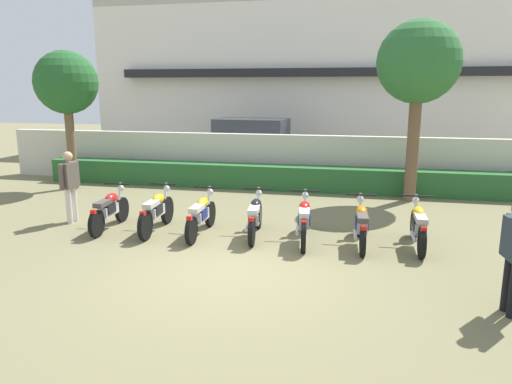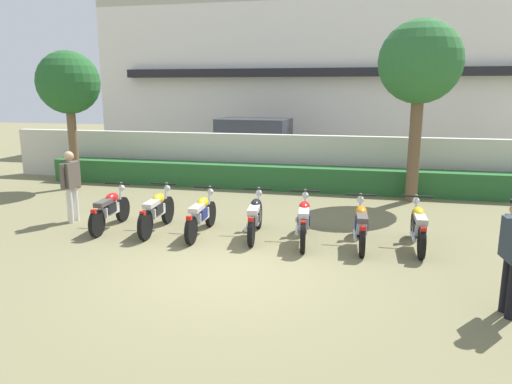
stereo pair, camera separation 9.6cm
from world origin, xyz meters
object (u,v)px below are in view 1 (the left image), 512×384
object	(u,v)px
parked_car	(255,143)
inspector_person	(70,181)
motorcycle_in_row_2	(201,215)
motorcycle_in_row_6	(418,226)
motorcycle_in_row_1	(156,211)
motorcycle_in_row_4	(304,220)
tree_near_inspector	(66,84)
motorcycle_in_row_0	(109,210)
tree_far_side	(418,64)
motorcycle_in_row_3	(255,216)
motorcycle_in_row_5	(361,224)

from	to	relation	value
parked_car	inspector_person	bearing A→B (deg)	-101.56
motorcycle_in_row_2	motorcycle_in_row_6	bearing A→B (deg)	-89.84
motorcycle_in_row_1	motorcycle_in_row_6	world-z (taller)	motorcycle_in_row_1
motorcycle_in_row_4	motorcycle_in_row_6	size ratio (longest dim) A/B	1.04
tree_near_inspector	motorcycle_in_row_0	distance (m)	5.71
parked_car	tree_far_side	world-z (taller)	tree_far_side
motorcycle_in_row_2	tree_far_side	bearing A→B (deg)	-48.28
tree_near_inspector	tree_far_side	world-z (taller)	tree_far_side
motorcycle_in_row_1	motorcycle_in_row_4	xyz separation A→B (m)	(3.20, -0.06, 0.01)
motorcycle_in_row_2	motorcycle_in_row_4	xyz separation A→B (m)	(2.18, -0.02, 0.02)
motorcycle_in_row_3	motorcycle_in_row_5	size ratio (longest dim) A/B	1.00
tree_far_side	motorcycle_in_row_6	size ratio (longest dim) A/B	2.65
motorcycle_in_row_2	motorcycle_in_row_6	size ratio (longest dim) A/B	1.03
motorcycle_in_row_3	inspector_person	distance (m)	4.40
parked_car	tree_near_inspector	xyz separation A→B (m)	(-4.64, -5.11, 2.22)
tree_near_inspector	motorcycle_in_row_3	bearing A→B (deg)	-29.16
motorcycle_in_row_5	motorcycle_in_row_6	bearing A→B (deg)	-88.04
tree_far_side	motorcycle_in_row_1	world-z (taller)	tree_far_side
motorcycle_in_row_0	motorcycle_in_row_6	size ratio (longest dim) A/B	0.99
parked_car	tree_far_side	xyz separation A→B (m)	(5.36, -4.63, 2.71)
parked_car	tree_near_inspector	distance (m)	7.25
motorcycle_in_row_0	inspector_person	size ratio (longest dim) A/B	1.09
tree_near_inspector	motorcycle_in_row_2	bearing A→B (deg)	-34.91
parked_car	motorcycle_in_row_2	bearing A→B (deg)	-80.61
tree_near_inspector	tree_far_side	distance (m)	10.02
motorcycle_in_row_0	motorcycle_in_row_1	world-z (taller)	motorcycle_in_row_1
motorcycle_in_row_1	motorcycle_in_row_2	xyz separation A→B (m)	(1.02, -0.04, -0.02)
motorcycle_in_row_1	motorcycle_in_row_3	bearing A→B (deg)	-90.25
parked_car	motorcycle_in_row_1	distance (m)	8.85
motorcycle_in_row_2	motorcycle_in_row_3	size ratio (longest dim) A/B	1.03
motorcycle_in_row_1	motorcycle_in_row_2	distance (m)	1.02
tree_near_inspector	motorcycle_in_row_6	distance (m)	10.78
motorcycle_in_row_2	inspector_person	world-z (taller)	inspector_person
tree_near_inspector	motorcycle_in_row_0	world-z (taller)	tree_near_inspector
tree_near_inspector	tree_far_side	xyz separation A→B (m)	(10.00, 0.48, 0.49)
tree_near_inspector	parked_car	bearing A→B (deg)	47.78
tree_near_inspector	inspector_person	xyz separation A→B (m)	(2.17, -3.46, -2.18)
motorcycle_in_row_6	inspector_person	world-z (taller)	inspector_person
tree_near_inspector	motorcycle_in_row_1	bearing A→B (deg)	-40.43
parked_car	tree_near_inspector	size ratio (longest dim) A/B	1.12
tree_far_side	motorcycle_in_row_5	distance (m)	5.49
tree_near_inspector	motorcycle_in_row_0	bearing A→B (deg)	-48.98
motorcycle_in_row_0	motorcycle_in_row_2	xyz separation A→B (m)	(2.10, 0.03, -0.00)
tree_far_side	inspector_person	size ratio (longest dim) A/B	2.91
motorcycle_in_row_6	inspector_person	xyz separation A→B (m)	(-7.59, 0.22, 0.53)
motorcycle_in_row_2	motorcycle_in_row_3	world-z (taller)	motorcycle_in_row_3
parked_car	motorcycle_in_row_3	bearing A→B (deg)	-73.25
motorcycle_in_row_3	motorcycle_in_row_4	xyz separation A→B (m)	(1.03, -0.14, 0.02)
parked_car	motorcycle_in_row_2	size ratio (longest dim) A/B	2.47
tree_far_side	inspector_person	bearing A→B (deg)	-153.30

